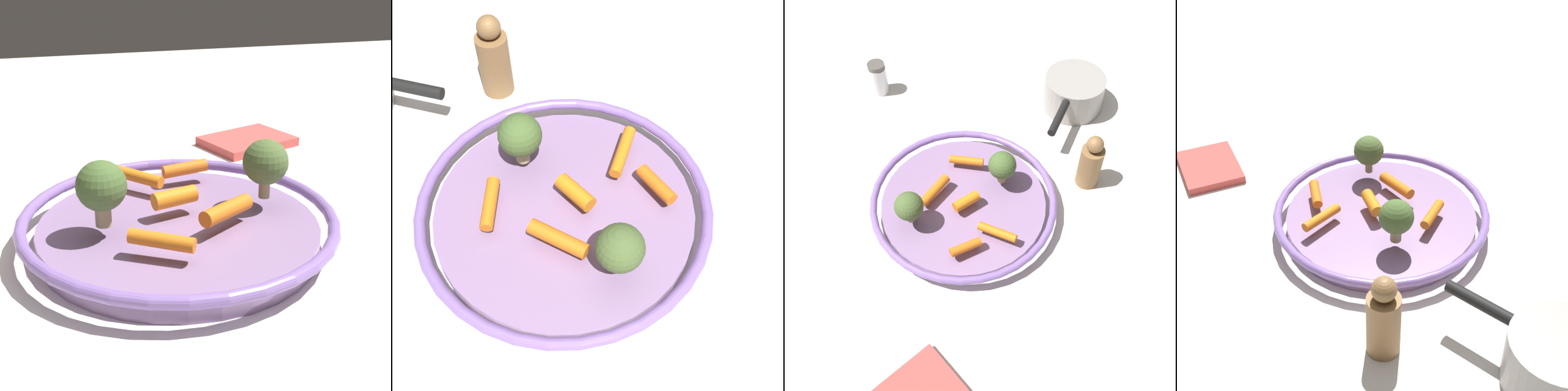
% 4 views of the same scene
% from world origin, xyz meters
% --- Properties ---
extents(ground_plane, '(2.41, 2.41, 0.00)m').
position_xyz_m(ground_plane, '(0.00, 0.00, 0.00)').
color(ground_plane, silver).
extents(serving_bowl, '(0.34, 0.34, 0.04)m').
position_xyz_m(serving_bowl, '(0.00, 0.00, 0.02)').
color(serving_bowl, '#8E709E').
rests_on(serving_bowl, ground_plane).
extents(baby_carrot_left, '(0.07, 0.05, 0.02)m').
position_xyz_m(baby_carrot_left, '(-0.04, 0.03, 0.05)').
color(baby_carrot_left, orange).
rests_on(baby_carrot_left, serving_bowl).
extents(baby_carrot_right, '(0.06, 0.02, 0.02)m').
position_xyz_m(baby_carrot_right, '(-0.03, -0.10, 0.05)').
color(baby_carrot_right, orange).
rests_on(baby_carrot_right, serving_bowl).
extents(baby_carrot_back, '(0.05, 0.03, 0.02)m').
position_xyz_m(baby_carrot_back, '(-0.00, -0.02, 0.05)').
color(baby_carrot_back, orange).
rests_on(baby_carrot_back, serving_bowl).
extents(baby_carrot_center, '(0.06, 0.05, 0.02)m').
position_xyz_m(baby_carrot_center, '(0.03, 0.07, 0.05)').
color(baby_carrot_center, orange).
rests_on(baby_carrot_center, serving_bowl).
extents(baby_carrot_near_rim, '(0.06, 0.06, 0.02)m').
position_xyz_m(baby_carrot_near_rim, '(0.03, -0.09, 0.05)').
color(baby_carrot_near_rim, orange).
rests_on(baby_carrot_near_rim, serving_bowl).
extents(broccoli_floret_large, '(0.05, 0.05, 0.07)m').
position_xyz_m(broccoli_floret_large, '(0.08, 0.01, 0.08)').
color(broccoli_floret_large, tan).
rests_on(broccoli_floret_large, serving_bowl).
extents(broccoli_floret_small, '(0.05, 0.05, 0.07)m').
position_xyz_m(broccoli_floret_small, '(-0.10, -0.01, 0.08)').
color(broccoli_floret_small, tan).
rests_on(broccoli_floret_small, serving_bowl).
extents(pepper_mill, '(0.04, 0.04, 0.12)m').
position_xyz_m(pepper_mill, '(0.24, -0.02, 0.05)').
color(pepper_mill, olive).
rests_on(pepper_mill, ground_plane).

